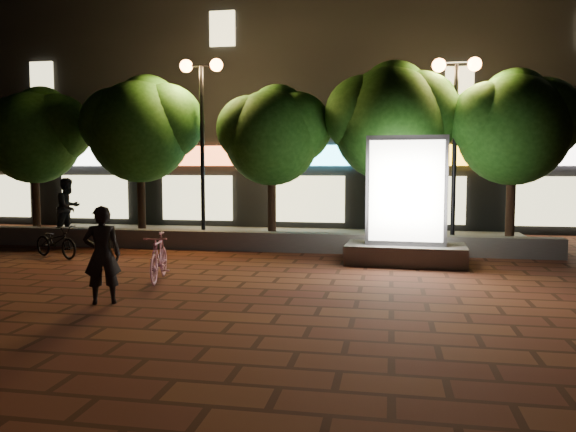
% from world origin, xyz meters
% --- Properties ---
extents(ground, '(80.00, 80.00, 0.00)m').
position_xyz_m(ground, '(0.00, 0.00, 0.00)').
color(ground, brown).
rests_on(ground, ground).
extents(retaining_wall, '(16.00, 0.45, 0.50)m').
position_xyz_m(retaining_wall, '(0.00, 4.00, 0.25)').
color(retaining_wall, '#615F5A').
rests_on(retaining_wall, ground).
extents(sidewalk, '(16.00, 5.00, 0.08)m').
position_xyz_m(sidewalk, '(0.00, 6.50, 0.04)').
color(sidewalk, '#615F5A').
rests_on(sidewalk, ground).
extents(building_block, '(28.00, 8.12, 11.30)m').
position_xyz_m(building_block, '(-0.01, 12.99, 5.00)').
color(building_block, black).
rests_on(building_block, ground).
extents(tree_far_left, '(3.36, 2.80, 4.63)m').
position_xyz_m(tree_far_left, '(-6.95, 5.46, 3.29)').
color(tree_far_left, black).
rests_on(tree_far_left, sidewalk).
extents(tree_left, '(3.60, 3.00, 4.89)m').
position_xyz_m(tree_left, '(-3.45, 5.46, 3.44)').
color(tree_left, black).
rests_on(tree_left, sidewalk).
extents(tree_mid, '(3.24, 2.70, 4.50)m').
position_xyz_m(tree_mid, '(0.55, 5.46, 3.22)').
color(tree_mid, black).
rests_on(tree_mid, sidewalk).
extents(tree_right, '(3.72, 3.10, 5.07)m').
position_xyz_m(tree_right, '(3.86, 5.46, 3.57)').
color(tree_right, black).
rests_on(tree_right, sidewalk).
extents(tree_far_right, '(3.48, 2.90, 4.76)m').
position_xyz_m(tree_far_right, '(7.05, 5.46, 3.37)').
color(tree_far_right, black).
rests_on(tree_far_right, sidewalk).
extents(street_lamp_left, '(1.26, 0.36, 5.18)m').
position_xyz_m(street_lamp_left, '(-1.50, 5.20, 4.03)').
color(street_lamp_left, black).
rests_on(street_lamp_left, sidewalk).
extents(street_lamp_right, '(1.26, 0.36, 4.98)m').
position_xyz_m(street_lamp_right, '(5.50, 5.20, 3.89)').
color(street_lamp_right, black).
rests_on(street_lamp_right, sidewalk).
extents(ad_kiosk, '(2.75, 1.47, 2.91)m').
position_xyz_m(ad_kiosk, '(4.20, 2.66, 1.17)').
color(ad_kiosk, '#615F5A').
rests_on(ad_kiosk, ground).
extents(scooter_pink, '(0.76, 1.61, 0.93)m').
position_xyz_m(scooter_pink, '(-0.55, -0.21, 0.47)').
color(scooter_pink, '#E899C6').
rests_on(scooter_pink, ground).
extents(rider, '(0.69, 0.59, 1.59)m').
position_xyz_m(rider, '(-0.71, -2.08, 0.80)').
color(rider, black).
rests_on(rider, ground).
extents(scooter_parked, '(1.61, 1.07, 0.80)m').
position_xyz_m(scooter_parked, '(-4.17, 2.00, 0.40)').
color(scooter_parked, black).
rests_on(scooter_parked, ground).
extents(pedestrian, '(0.85, 1.00, 1.80)m').
position_xyz_m(pedestrian, '(-5.84, 5.30, 0.98)').
color(pedestrian, black).
rests_on(pedestrian, sidewalk).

